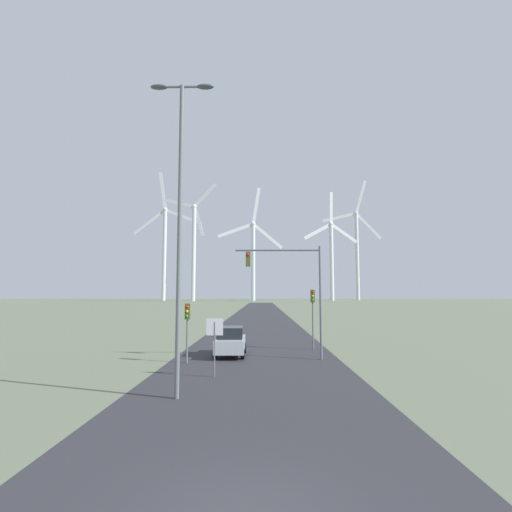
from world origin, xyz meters
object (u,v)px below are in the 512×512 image
at_px(stop_sign_near, 215,336).
at_px(streetlamp, 180,203).
at_px(car_approaching, 230,341).
at_px(traffic_light_post_near_left, 187,319).
at_px(traffic_light_mast_overhead, 292,278).
at_px(wind_turbine_far_left, 165,244).
at_px(traffic_light_post_near_right, 313,306).
at_px(wind_turbine_far_right, 357,247).
at_px(wind_turbine_center, 253,252).
at_px(wind_turbine_left, 194,244).
at_px(wind_turbine_right, 331,253).

bearing_deg(stop_sign_near, streetlamp, -103.77).
xyz_separation_m(streetlamp, car_approaching, (1.21, 10.31, -6.53)).
height_order(traffic_light_post_near_left, car_approaching, traffic_light_post_near_left).
xyz_separation_m(traffic_light_mast_overhead, wind_turbine_far_left, (-57.61, 202.17, 27.34)).
height_order(stop_sign_near, traffic_light_post_near_right, traffic_light_post_near_right).
xyz_separation_m(traffic_light_post_near_left, car_approaching, (2.29, 2.56, -1.55)).
distance_m(streetlamp, traffic_light_mast_overhead, 10.58).
bearing_deg(wind_turbine_far_right, wind_turbine_far_left, -168.64).
distance_m(stop_sign_near, wind_turbine_far_right, 240.78).
distance_m(traffic_light_mast_overhead, wind_turbine_far_right, 234.52).
height_order(streetlamp, traffic_light_post_near_right, streetlamp).
distance_m(car_approaching, wind_turbine_center, 195.16).
bearing_deg(car_approaching, streetlamp, -96.70).
bearing_deg(traffic_light_post_near_left, wind_turbine_far_right, 74.18).
relative_size(wind_turbine_left, wind_turbine_far_right, 0.83).
height_order(stop_sign_near, wind_turbine_left, wind_turbine_left).
xyz_separation_m(stop_sign_near, wind_turbine_far_left, (-53.53, 207.24, 30.29)).
relative_size(traffic_light_post_near_right, car_approaching, 1.02).
relative_size(wind_turbine_left, wind_turbine_center, 1.00).
bearing_deg(wind_turbine_center, wind_turbine_far_right, 25.37).
height_order(stop_sign_near, wind_turbine_right, wind_turbine_right).
xyz_separation_m(traffic_light_post_near_left, traffic_light_mast_overhead, (6.10, 1.21, 2.41)).
xyz_separation_m(stop_sign_near, wind_turbine_right, (40.35, 197.75, 24.13)).
distance_m(traffic_light_post_near_left, wind_turbine_far_left, 211.89).
height_order(stop_sign_near, traffic_light_mast_overhead, traffic_light_mast_overhead).
bearing_deg(stop_sign_near, traffic_light_post_near_right, 57.77).
bearing_deg(wind_turbine_left, traffic_light_mast_overhead, -78.46).
relative_size(traffic_light_post_near_right, traffic_light_mast_overhead, 0.62).
bearing_deg(wind_turbine_far_left, stop_sign_near, -75.52).
relative_size(traffic_light_mast_overhead, wind_turbine_far_right, 0.09).
distance_m(streetlamp, wind_turbine_left, 198.94).
distance_m(traffic_light_post_near_left, wind_turbine_far_right, 237.56).
distance_m(wind_turbine_left, wind_turbine_far_right, 103.93).
bearing_deg(wind_turbine_right, streetlamp, -101.58).
xyz_separation_m(stop_sign_near, traffic_light_mast_overhead, (4.08, 5.07, 2.95)).
relative_size(wind_turbine_center, wind_turbine_right, 1.06).
xyz_separation_m(traffic_light_post_near_left, wind_turbine_left, (-31.86, 187.11, 27.82)).
height_order(wind_turbine_left, wind_turbine_far_right, wind_turbine_far_right).
distance_m(traffic_light_post_near_left, wind_turbine_center, 197.48).
bearing_deg(wind_turbine_center, traffic_light_mast_overhead, -88.09).
xyz_separation_m(traffic_light_post_near_right, traffic_light_mast_overhead, (-1.78, -4.23, 1.80)).
distance_m(traffic_light_mast_overhead, wind_turbine_right, 197.21).
bearing_deg(traffic_light_mast_overhead, wind_turbine_center, 91.91).
height_order(wind_turbine_center, wind_turbine_far_right, wind_turbine_far_right).
relative_size(stop_sign_near, wind_turbine_center, 0.04).
relative_size(wind_turbine_center, wind_turbine_far_right, 0.83).
xyz_separation_m(traffic_light_post_near_left, traffic_light_post_near_right, (7.89, 5.43, 0.61)).
relative_size(streetlamp, wind_turbine_far_left, 0.17).
relative_size(traffic_light_post_near_left, wind_turbine_far_left, 0.04).
bearing_deg(wind_turbine_center, wind_turbine_far_left, 171.77).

